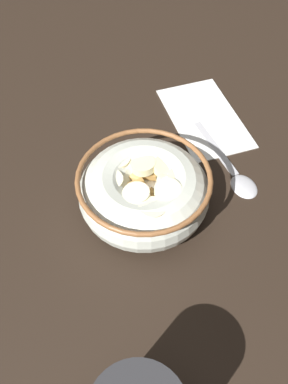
# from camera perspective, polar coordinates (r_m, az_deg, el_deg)

# --- Properties ---
(ground_plane) EXTENTS (1.15, 1.15, 0.02)m
(ground_plane) POSITION_cam_1_polar(r_m,az_deg,el_deg) (0.51, -0.00, -2.72)
(ground_plane) COLOR black
(cereal_bowl) EXTENTS (0.15, 0.15, 0.06)m
(cereal_bowl) POSITION_cam_1_polar(r_m,az_deg,el_deg) (0.48, 0.02, 0.20)
(cereal_bowl) COLOR beige
(cereal_bowl) RESTS_ON ground_plane
(spoon) EXTENTS (0.15, 0.03, 0.01)m
(spoon) POSITION_cam_1_polar(r_m,az_deg,el_deg) (0.54, 12.56, 2.46)
(spoon) COLOR #B7B7BC
(spoon) RESTS_ON ground_plane
(folded_napkin) EXTENTS (0.17, 0.12, 0.00)m
(folded_napkin) POSITION_cam_1_polar(r_m,az_deg,el_deg) (0.61, 8.33, 10.15)
(folded_napkin) COLOR white
(folded_napkin) RESTS_ON ground_plane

